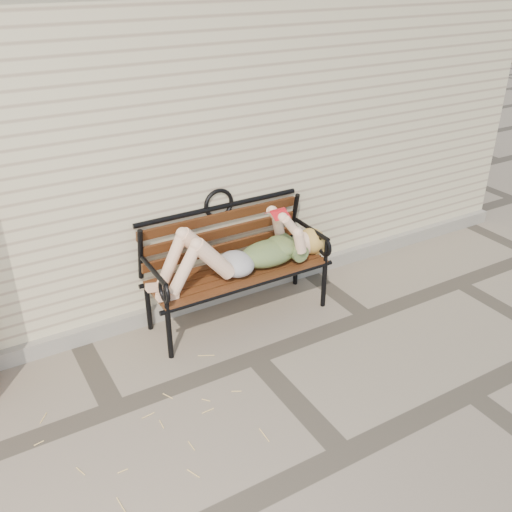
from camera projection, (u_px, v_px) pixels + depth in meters
ground at (255, 358)px, 4.93m from camera, size 80.00×80.00×0.00m
house_wall at (123, 111)px, 6.51m from camera, size 8.00×4.00×3.00m
foundation_strip at (206, 298)px, 5.63m from camera, size 8.00×0.10×0.15m
garden_bench at (232, 250)px, 5.26m from camera, size 1.84×0.73×1.19m
reading_woman at (241, 252)px, 5.14m from camera, size 1.73×0.39×0.55m
straw_scatter at (87, 470)px, 3.85m from camera, size 2.95×1.51×0.01m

